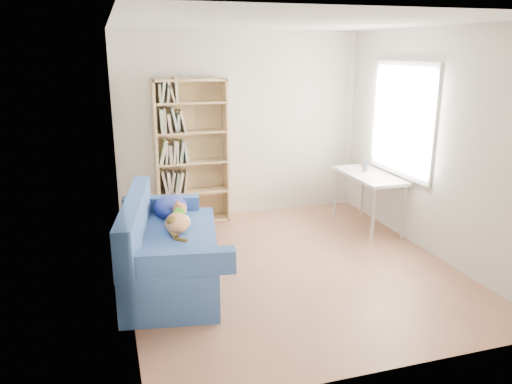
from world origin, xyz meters
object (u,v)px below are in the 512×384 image
sofa (168,249)px  bookshelf (192,158)px  desk (369,180)px  pen_cup (364,167)px

sofa → bookshelf: bearing=81.9°
desk → bookshelf: bearing=156.7°
desk → pen_cup: 0.21m
bookshelf → desk: 2.41m
sofa → desk: 2.93m
bookshelf → desk: (2.21, -0.95, -0.24)m
sofa → pen_cup: (2.80, 1.01, 0.45)m
sofa → pen_cup: 3.01m
sofa → desk: bearing=26.7°
desk → pen_cup: size_ratio=7.60×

